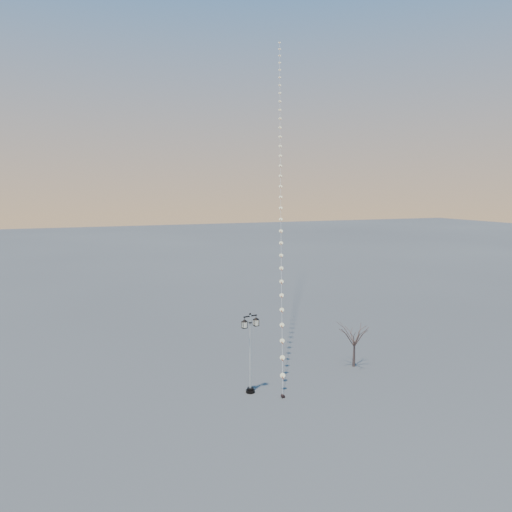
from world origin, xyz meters
name	(u,v)px	position (x,y,z in m)	size (l,w,h in m)	color
ground	(281,394)	(0.00, 0.00, 0.00)	(300.00, 300.00, 0.00)	#4D4D4D
street_lamp	(250,349)	(-1.68, 0.97, 2.88)	(1.30, 0.64, 5.20)	black
bare_tree	(355,335)	(6.96, 2.42, 2.40)	(2.08, 2.08, 3.45)	brown
kite_train	(281,156)	(7.35, 16.53, 16.10)	(15.45, 34.65, 32.36)	black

